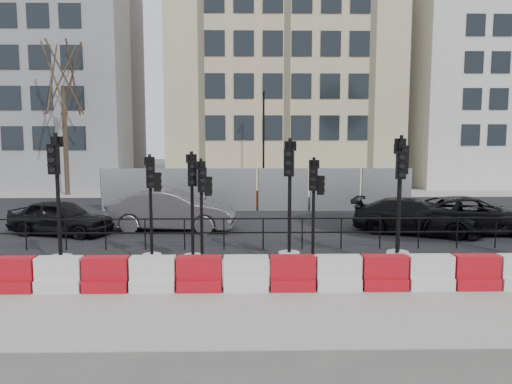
{
  "coord_description": "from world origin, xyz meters",
  "views": [
    {
      "loc": [
        -0.53,
        -13.8,
        3.52
      ],
      "look_at": [
        -0.18,
        3.0,
        1.59
      ],
      "focal_mm": 35.0,
      "sensor_mm": 36.0,
      "label": 1
    }
  ],
  "objects_px": {
    "car_a": "(61,218)",
    "car_c": "(415,216)",
    "traffic_signal_h": "(398,240)",
    "traffic_signal_a": "(60,244)",
    "traffic_signal_d": "(202,245)"
  },
  "relations": [
    {
      "from": "car_a",
      "to": "traffic_signal_a",
      "type": "bearing_deg",
      "value": -143.73
    },
    {
      "from": "traffic_signal_d",
      "to": "traffic_signal_h",
      "type": "height_order",
      "value": "traffic_signal_h"
    },
    {
      "from": "traffic_signal_h",
      "to": "traffic_signal_a",
      "type": "bearing_deg",
      "value": 176.01
    },
    {
      "from": "traffic_signal_d",
      "to": "car_a",
      "type": "distance_m",
      "value": 7.23
    },
    {
      "from": "car_c",
      "to": "traffic_signal_h",
      "type": "bearing_deg",
      "value": 178.86
    },
    {
      "from": "car_a",
      "to": "car_c",
      "type": "relative_size",
      "value": 0.84
    },
    {
      "from": "traffic_signal_h",
      "to": "car_c",
      "type": "relative_size",
      "value": 0.75
    },
    {
      "from": "traffic_signal_a",
      "to": "car_a",
      "type": "bearing_deg",
      "value": 118.06
    },
    {
      "from": "car_a",
      "to": "car_c",
      "type": "bearing_deg",
      "value": -73.8
    },
    {
      "from": "traffic_signal_h",
      "to": "car_a",
      "type": "height_order",
      "value": "traffic_signal_h"
    },
    {
      "from": "traffic_signal_h",
      "to": "car_c",
      "type": "distance_m",
      "value": 4.87
    },
    {
      "from": "car_a",
      "to": "car_c",
      "type": "xyz_separation_m",
      "value": [
        12.53,
        -0.04,
        0.0
      ]
    },
    {
      "from": "traffic_signal_a",
      "to": "car_a",
      "type": "distance_m",
      "value": 5.15
    },
    {
      "from": "car_c",
      "to": "traffic_signal_a",
      "type": "bearing_deg",
      "value": 136.66
    },
    {
      "from": "traffic_signal_a",
      "to": "car_a",
      "type": "relative_size",
      "value": 0.9
    }
  ]
}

